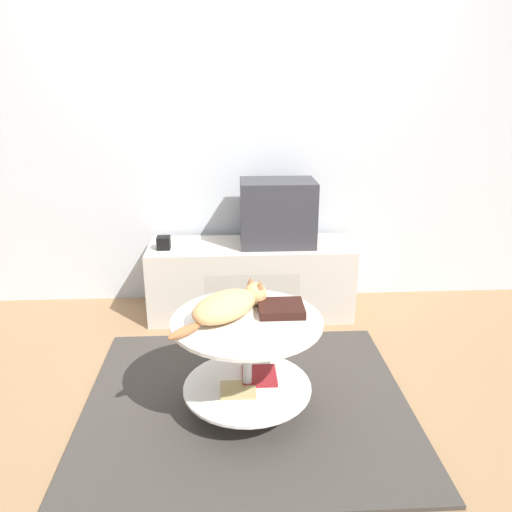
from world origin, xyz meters
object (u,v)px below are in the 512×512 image
object	(u,v)px
tv	(278,213)
dvd_box	(281,308)
speaker	(164,243)
cat	(228,305)

from	to	relation	value
tv	dvd_box	size ratio (longest dim) A/B	2.31
tv	speaker	xyz separation A→B (m)	(-0.75, -0.07, -0.17)
dvd_box	cat	xyz separation A→B (m)	(-0.25, -0.04, 0.04)
speaker	cat	bearing A→B (deg)	-68.16
speaker	dvd_box	world-z (taller)	speaker
dvd_box	cat	distance (m)	0.25
tv	speaker	size ratio (longest dim) A/B	5.82
tv	speaker	world-z (taller)	tv
dvd_box	cat	world-z (taller)	cat
speaker	tv	bearing A→B (deg)	5.19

